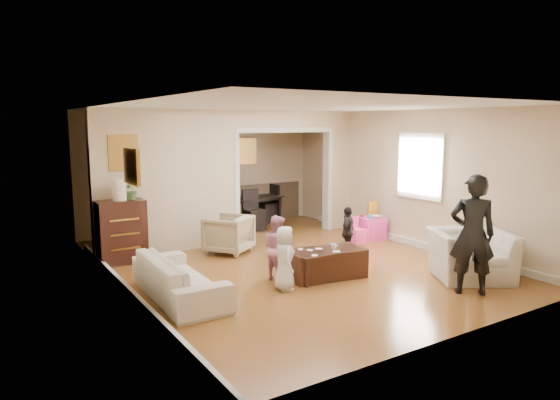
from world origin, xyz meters
TOP-DOWN VIEW (x-y plane):
  - floor at (0.00, 0.00)m, footprint 7.00×7.00m
  - partition_left at (-1.38, 1.80)m, footprint 2.75×0.18m
  - partition_right at (2.48, 1.80)m, footprint 0.55×0.18m
  - partition_header at (1.10, 1.80)m, footprint 2.22×0.18m
  - window_pane at (2.73, -0.40)m, footprint 0.03×0.95m
  - framed_art_partition at (-2.20, 1.70)m, footprint 0.45×0.03m
  - framed_art_sofa_wall at (-2.71, -0.60)m, footprint 0.03×0.55m
  - framed_art_alcove at (1.10, 3.44)m, footprint 0.45×0.03m
  - sofa at (-2.16, -0.68)m, footprint 0.81×1.97m
  - armchair_back at (-0.53, 1.12)m, footprint 1.04×1.04m
  - armchair_front at (1.91, -2.22)m, footprint 1.46×1.41m
  - dresser at (-2.35, 1.48)m, footprint 0.78×0.44m
  - table_lamp at (-2.35, 1.48)m, footprint 0.22×0.22m
  - potted_plant at (-2.15, 1.48)m, footprint 0.29×0.25m
  - coffee_table at (0.07, -1.01)m, footprint 1.24×0.75m
  - coffee_cup at (0.17, -1.06)m, footprint 0.10×0.10m
  - play_table at (2.42, 0.56)m, footprint 0.54×0.54m
  - cereal_box at (2.54, 0.66)m, footprint 0.21×0.10m
  - cyan_cup at (2.32, 0.51)m, footprint 0.08×0.08m
  - toy_block at (2.30, 0.68)m, footprint 0.09×0.07m
  - play_bowl at (2.47, 0.44)m, footprint 0.23×0.23m
  - dining_table at (0.84, 3.26)m, footprint 1.97×1.24m
  - adult_person at (1.31, -2.65)m, footprint 0.72×0.70m
  - child_kneel_a at (-0.78, -1.16)m, footprint 0.42×0.52m
  - child_kneel_b at (-0.63, -0.71)m, footprint 0.46×0.54m
  - child_toddler at (1.12, -0.26)m, footprint 0.56×0.46m
  - craft_papers at (-0.04, -1.01)m, footprint 0.72×0.52m

SIDE VIEW (x-z plane):
  - floor at x=0.00m, z-range 0.00..0.00m
  - coffee_table at x=0.07m, z-range 0.00..0.44m
  - play_table at x=2.42m, z-range 0.00..0.45m
  - sofa at x=-2.16m, z-range 0.00..0.57m
  - dining_table at x=0.84m, z-range 0.00..0.66m
  - armchair_back at x=-0.53m, z-range 0.00..0.69m
  - armchair_front at x=1.91m, z-range 0.00..0.73m
  - craft_papers at x=-0.04m, z-range 0.44..0.44m
  - child_toddler at x=1.12m, z-range 0.00..0.90m
  - child_kneel_a at x=-0.78m, z-range 0.00..0.91m
  - toy_block at x=2.30m, z-range 0.45..0.50m
  - play_bowl at x=2.47m, z-range 0.45..0.50m
  - coffee_cup at x=0.17m, z-range 0.44..0.52m
  - cyan_cup at x=2.32m, z-range 0.45..0.53m
  - child_kneel_b at x=-0.63m, z-range 0.00..0.99m
  - dresser at x=-2.35m, z-range 0.00..1.07m
  - cereal_box at x=2.54m, z-range 0.45..0.75m
  - adult_person at x=1.31m, z-range 0.00..1.67m
  - potted_plant at x=-2.15m, z-range 1.07..1.39m
  - table_lamp at x=-2.35m, z-range 1.07..1.43m
  - partition_left at x=-1.38m, z-range 0.00..2.60m
  - partition_right at x=2.48m, z-range 0.00..2.60m
  - window_pane at x=2.73m, z-range 1.00..2.10m
  - framed_art_alcove at x=1.10m, z-range 1.42..1.98m
  - framed_art_sofa_wall at x=-2.71m, z-range 1.60..2.00m
  - framed_art_partition at x=-2.20m, z-range 1.58..2.12m
  - partition_header at x=1.10m, z-range 2.25..2.60m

